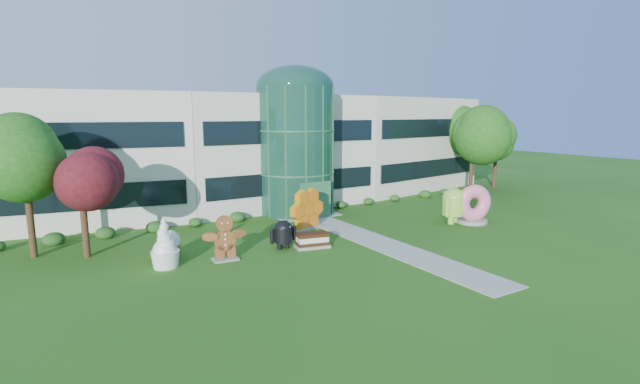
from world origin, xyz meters
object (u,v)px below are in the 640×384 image
android_green (454,202)px  android_black (283,232)px  donut (473,203)px  gingerbread (225,238)px

android_green → android_black: bearing=157.3°
android_black → donut: size_ratio=0.70×
android_green → gingerbread: 17.00m
donut → gingerbread: 18.25m
android_green → android_black: android_green is taller
android_green → gingerbread: (-17.00, 0.33, -0.27)m
android_green → android_black: (-13.37, 0.58, -0.51)m
donut → gingerbread: (-18.23, 0.98, -0.18)m
android_green → gingerbread: bearing=158.6°
android_green → donut: (1.23, -0.65, -0.09)m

